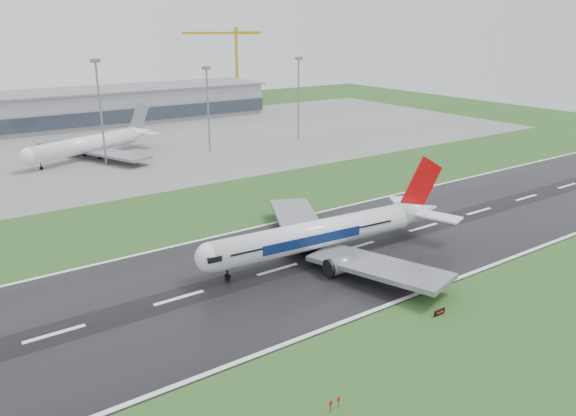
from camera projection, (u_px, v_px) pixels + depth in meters
ground at (179, 298)px, 91.74m from camera, size 520.00×520.00×0.00m
runway at (179, 298)px, 91.72m from camera, size 400.00×45.00×0.10m
apron at (34, 158)px, 189.44m from camera, size 400.00×130.00×0.08m
terminal at (4, 114)px, 233.96m from camera, size 240.00×36.00×15.00m
main_airliner at (331, 215)px, 106.51m from camera, size 60.73×58.25×16.74m
parked_airliner at (89, 135)px, 186.52m from camera, size 70.66×68.66×16.11m
tower_crane at (237, 67)px, 307.73m from camera, size 40.65×20.17×43.11m
runway_sign at (439, 312)px, 86.20m from camera, size 2.30×0.73×1.04m
floodmast_3 at (101, 115)px, 174.27m from camera, size 0.64×0.64×32.90m
floodmast_4 at (208, 111)px, 195.26m from camera, size 0.64×0.64×29.18m
floodmast_5 at (298, 100)px, 216.37m from camera, size 0.64×0.64×31.19m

